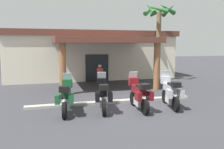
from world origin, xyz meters
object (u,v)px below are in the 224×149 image
object	(u,v)px
motorcycle_black	(103,95)
motorcycle_maroon	(139,94)
motorcycle_silver	(170,92)
motorcycle_green	(66,97)
palm_tree_near_portico	(159,23)
motel_building	(91,54)
pedestrian	(100,75)

from	to	relation	value
motorcycle_black	motorcycle_maroon	xyz separation A→B (m)	(1.57, -0.30, 0.00)
motorcycle_silver	motorcycle_green	bearing A→B (deg)	97.91
motorcycle_maroon	motorcycle_silver	distance (m)	1.57
motorcycle_green	motorcycle_black	bearing A→B (deg)	-81.92
motorcycle_maroon	palm_tree_near_portico	size ratio (longest dim) A/B	0.36
motel_building	motorcycle_green	bearing A→B (deg)	-106.27
motel_building	motorcycle_silver	distance (m)	11.02
motorcycle_maroon	pedestrian	distance (m)	5.26
motorcycle_black	pedestrian	bearing A→B (deg)	-1.46
motorcycle_black	motorcycle_maroon	bearing A→B (deg)	-90.75
motorcycle_black	motorcycle_silver	xyz separation A→B (m)	(3.14, -0.25, 0.00)
palm_tree_near_portico	pedestrian	bearing A→B (deg)	-158.31
motorcycle_maroon	palm_tree_near_portico	world-z (taller)	palm_tree_near_portico
motel_building	motorcycle_maroon	distance (m)	10.94
motel_building	motorcycle_green	world-z (taller)	motel_building
motorcycle_green	palm_tree_near_portico	xyz separation A→B (m)	(7.69, 6.90, 3.82)
motorcycle_green	motel_building	bearing A→B (deg)	-6.26
pedestrian	motorcycle_silver	bearing A→B (deg)	-96.14
motorcycle_green	pedestrian	distance (m)	5.51
motel_building	motorcycle_maroon	xyz separation A→B (m)	(0.05, -10.86, -1.35)
motorcycle_maroon	motorcycle_silver	xyz separation A→B (m)	(1.57, 0.05, 0.00)
motorcycle_black	motorcycle_silver	distance (m)	3.15
palm_tree_near_portico	motel_building	bearing A→B (deg)	141.94
motorcycle_black	motorcycle_green	bearing A→B (deg)	98.03
palm_tree_near_portico	motorcycle_silver	bearing A→B (deg)	-112.51
motel_building	pedestrian	world-z (taller)	motel_building
motorcycle_silver	pedestrian	world-z (taller)	same
motorcycle_silver	motel_building	bearing A→B (deg)	20.18
motorcycle_black	pedestrian	size ratio (longest dim) A/B	1.37
motorcycle_maroon	motorcycle_silver	bearing A→B (deg)	-85.61
motorcycle_green	motorcycle_maroon	world-z (taller)	same
motorcycle_black	motel_building	bearing A→B (deg)	1.88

